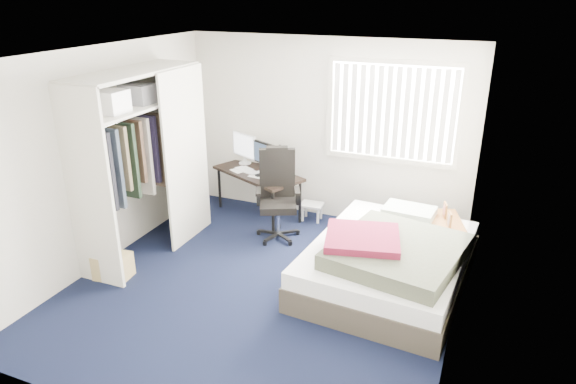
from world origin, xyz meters
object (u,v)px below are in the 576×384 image
(desk, at_px, (259,169))
(office_chair, at_px, (278,203))
(bed, at_px, (389,260))
(nightstand, at_px, (445,226))

(desk, relative_size, office_chair, 1.23)
(office_chair, distance_m, bed, 1.75)
(bed, bearing_deg, desk, 151.03)
(office_chair, height_order, nightstand, office_chair)
(desk, xyz_separation_m, nightstand, (2.61, -0.34, -0.26))
(office_chair, bearing_deg, desk, 134.40)
(office_chair, xyz_separation_m, nightstand, (2.10, 0.17, -0.02))
(desk, xyz_separation_m, office_chair, (0.51, -0.52, -0.24))
(desk, bearing_deg, nightstand, -7.45)
(bed, bearing_deg, nightstand, 59.50)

